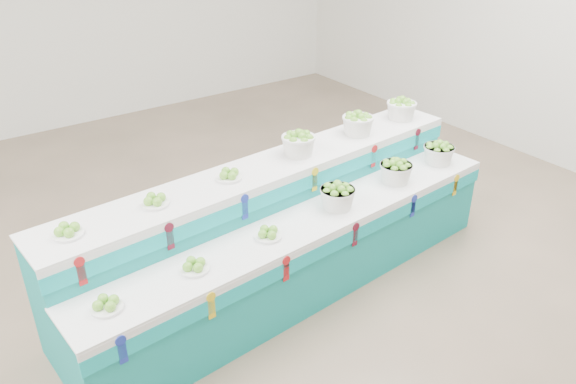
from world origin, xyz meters
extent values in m
plane|color=brown|center=(0.00, 0.00, 0.00)|extent=(10.00, 10.00, 0.00)
cylinder|color=white|center=(-0.69, -0.15, 0.77)|extent=(0.22, 0.22, 0.09)
cylinder|color=white|center=(-0.06, -0.11, 0.77)|extent=(0.22, 0.22, 0.09)
cylinder|color=white|center=(0.58, -0.06, 0.77)|extent=(0.22, 0.22, 0.09)
cylinder|color=white|center=(-0.73, 0.33, 1.07)|extent=(0.22, 0.22, 0.09)
cylinder|color=white|center=(-0.10, 0.38, 1.07)|extent=(0.22, 0.22, 0.09)
cylinder|color=white|center=(0.54, 0.43, 1.07)|extent=(0.22, 0.22, 0.09)
camera|label=1|loc=(-1.38, -3.05, 3.03)|focal=35.43mm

